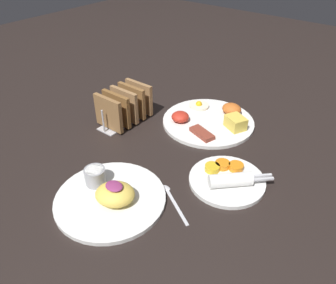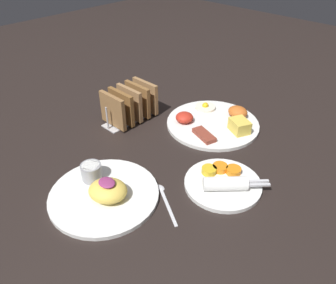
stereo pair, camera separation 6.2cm
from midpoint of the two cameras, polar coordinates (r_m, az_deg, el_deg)
name	(u,v)px [view 1 (the left image)]	position (r m, az deg, el deg)	size (l,w,h in m)	color
ground_plane	(171,154)	(0.86, -1.50, -2.15)	(3.00, 3.00, 0.00)	black
plate_breakfast	(210,120)	(0.99, 5.53, 3.84)	(0.27, 0.27, 0.05)	white
plate_condiments	(227,179)	(0.77, 8.03, -6.42)	(0.18, 0.18, 0.04)	white
plate_foreground	(109,194)	(0.74, -12.64, -8.95)	(0.24, 0.24, 0.06)	white
toast_rack	(125,106)	(0.99, -9.39, 6.12)	(0.10, 0.18, 0.10)	#B7B7BC
teaspoon	(171,196)	(0.74, -1.93, -9.51)	(0.12, 0.07, 0.01)	silver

